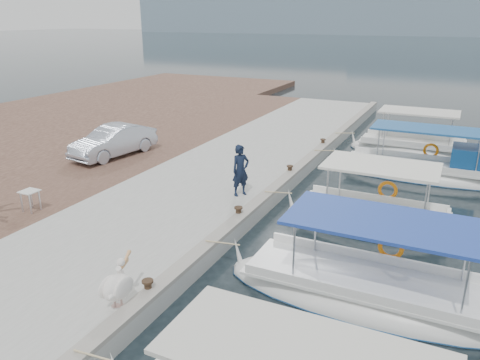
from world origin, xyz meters
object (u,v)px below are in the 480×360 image
(fishing_caique_d, at_px, (422,173))
(fishing_caique_e, at_px, (411,151))
(pelican, at_px, (117,286))
(fishing_caique_b, at_px, (368,296))
(fisherman, at_px, (241,170))
(fishing_caique_c, at_px, (371,223))
(parked_car, at_px, (114,141))

(fishing_caique_d, bearing_deg, fishing_caique_e, 102.65)
(pelican, bearing_deg, fishing_caique_d, 69.56)
(fishing_caique_b, xyz_separation_m, fishing_caique_e, (-0.59, 14.55, 0.00))
(fishing_caique_d, xyz_separation_m, fisherman, (-5.78, -6.57, 1.27))
(fishing_caique_b, relative_size, fishing_caique_c, 1.25)
(pelican, height_order, parked_car, parked_car)
(fishing_caique_b, relative_size, fisherman, 3.96)
(fishing_caique_d, bearing_deg, pelican, -110.44)
(fishing_caique_c, xyz_separation_m, fisherman, (-4.72, -0.35, 1.33))
(fishing_caique_e, height_order, parked_car, fishing_caique_e)
(fishing_caique_d, height_order, pelican, fishing_caique_d)
(fishing_caique_d, bearing_deg, fishing_caique_b, -91.56)
(fishing_caique_e, bearing_deg, fishing_caique_c, -91.00)
(fishing_caique_e, xyz_separation_m, pelican, (-4.39, -18.03, 0.92))
(pelican, distance_m, parked_car, 12.61)
(fishing_caique_c, relative_size, fishing_caique_d, 0.76)
(parked_car, bearing_deg, fishing_caique_d, 27.59)
(parked_car, bearing_deg, fisherman, -6.26)
(fishing_caique_d, relative_size, parked_car, 1.83)
(fishing_caique_c, height_order, fishing_caique_e, same)
(fishing_caique_d, distance_m, fishing_caique_e, 4.00)
(fisherman, distance_m, parked_car, 7.89)
(fishing_caique_b, distance_m, fishing_caique_d, 10.65)
(fishing_caique_b, height_order, parked_car, fishing_caique_b)
(fishing_caique_c, height_order, fisherman, fisherman)
(fishing_caique_c, height_order, fishing_caique_d, same)
(fishing_caique_d, bearing_deg, fishing_caique_c, -99.62)
(fishing_caique_b, xyz_separation_m, pelican, (-4.97, -3.48, 0.92))
(fishing_caique_e, xyz_separation_m, parked_car, (-12.50, -8.38, 1.09))
(fishing_caique_e, distance_m, fisherman, 11.64)
(fishing_caique_b, height_order, pelican, fishing_caique_b)
(pelican, bearing_deg, parked_car, 130.08)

